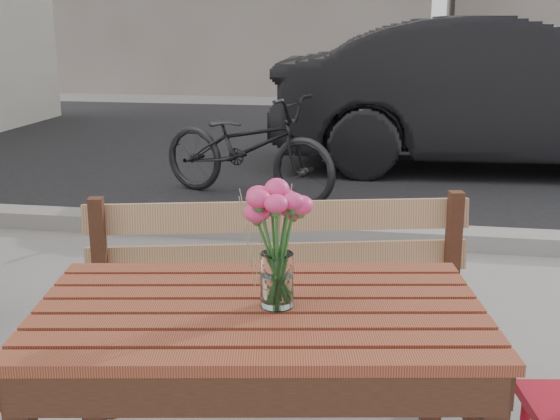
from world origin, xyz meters
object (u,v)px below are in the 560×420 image
parked_car (505,94)px  bicycle (247,146)px  main_vase (277,228)px  main_table (260,347)px

parked_car → bicycle: 2.91m
parked_car → main_vase: bearing=163.7°
main_table → parked_car: size_ratio=0.28×
parked_car → bicycle: size_ratio=2.71×
main_table → parked_car: 5.98m
parked_car → bicycle: (-2.35, -1.69, -0.32)m
main_table → parked_car: bearing=66.4°
main_table → main_vase: size_ratio=3.75×
parked_car → bicycle: parked_car is taller
main_vase → bicycle: size_ratio=0.20×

